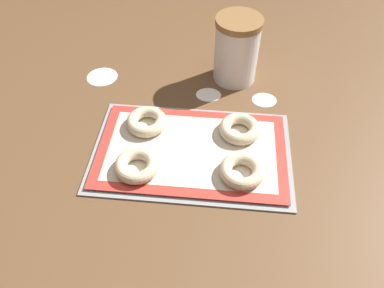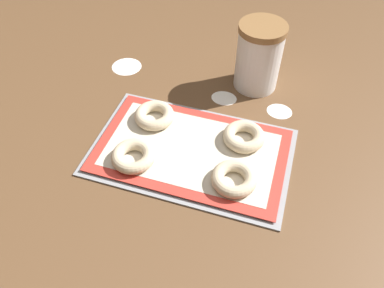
{
  "view_description": "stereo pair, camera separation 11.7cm",
  "coord_description": "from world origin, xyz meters",
  "px_view_note": "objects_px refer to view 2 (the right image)",
  "views": [
    {
      "loc": [
        0.05,
        -0.55,
        0.65
      ],
      "look_at": [
        0.0,
        0.0,
        0.02
      ],
      "focal_mm": 35.0,
      "sensor_mm": 36.0,
      "label": 1
    },
    {
      "loc": [
        0.17,
        -0.53,
        0.65
      ],
      "look_at": [
        0.0,
        0.0,
        0.02
      ],
      "focal_mm": 35.0,
      "sensor_mm": 36.0,
      "label": 2
    }
  ],
  "objects_px": {
    "bagel_front_left": "(133,156)",
    "flour_canister": "(259,57)",
    "baking_tray": "(192,150)",
    "bagel_front_right": "(234,179)",
    "bagel_back_left": "(154,116)",
    "bagel_back_right": "(244,136)"
  },
  "relations": [
    {
      "from": "bagel_front_left",
      "to": "flour_canister",
      "type": "relative_size",
      "value": 0.54
    },
    {
      "from": "baking_tray",
      "to": "bagel_back_left",
      "type": "height_order",
      "value": "bagel_back_left"
    },
    {
      "from": "bagel_back_left",
      "to": "bagel_back_right",
      "type": "xyz_separation_m",
      "value": [
        0.22,
        -0.0,
        0.0
      ]
    },
    {
      "from": "baking_tray",
      "to": "bagel_front_right",
      "type": "bearing_deg",
      "value": -30.26
    },
    {
      "from": "bagel_back_left",
      "to": "bagel_front_right",
      "type": "bearing_deg",
      "value": -29.06
    },
    {
      "from": "baking_tray",
      "to": "flour_canister",
      "type": "distance_m",
      "value": 0.31
    },
    {
      "from": "bagel_front_left",
      "to": "flour_canister",
      "type": "xyz_separation_m",
      "value": [
        0.2,
        0.35,
        0.06
      ]
    },
    {
      "from": "baking_tray",
      "to": "bagel_front_left",
      "type": "xyz_separation_m",
      "value": [
        -0.11,
        -0.07,
        0.02
      ]
    },
    {
      "from": "baking_tray",
      "to": "flour_canister",
      "type": "height_order",
      "value": "flour_canister"
    },
    {
      "from": "bagel_back_right",
      "to": "flour_canister",
      "type": "xyz_separation_m",
      "value": [
        -0.02,
        0.22,
        0.06
      ]
    },
    {
      "from": "bagel_back_left",
      "to": "bagel_back_right",
      "type": "bearing_deg",
      "value": -0.64
    },
    {
      "from": "bagel_back_left",
      "to": "bagel_back_right",
      "type": "height_order",
      "value": "same"
    },
    {
      "from": "bagel_front_right",
      "to": "flour_canister",
      "type": "xyz_separation_m",
      "value": [
        -0.02,
        0.35,
        0.06
      ]
    },
    {
      "from": "bagel_back_left",
      "to": "baking_tray",
      "type": "bearing_deg",
      "value": -27.85
    },
    {
      "from": "baking_tray",
      "to": "bagel_front_right",
      "type": "xyz_separation_m",
      "value": [
        0.11,
        -0.07,
        0.02
      ]
    },
    {
      "from": "bagel_front_right",
      "to": "flour_canister",
      "type": "bearing_deg",
      "value": 93.75
    },
    {
      "from": "baking_tray",
      "to": "bagel_back_left",
      "type": "relative_size",
      "value": 4.68
    },
    {
      "from": "bagel_back_right",
      "to": "bagel_front_right",
      "type": "bearing_deg",
      "value": -87.23
    },
    {
      "from": "bagel_front_right",
      "to": "flour_canister",
      "type": "height_order",
      "value": "flour_canister"
    },
    {
      "from": "bagel_back_right",
      "to": "flour_canister",
      "type": "distance_m",
      "value": 0.23
    },
    {
      "from": "baking_tray",
      "to": "bagel_front_right",
      "type": "distance_m",
      "value": 0.13
    },
    {
      "from": "flour_canister",
      "to": "bagel_front_right",
      "type": "bearing_deg",
      "value": -86.25
    }
  ]
}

